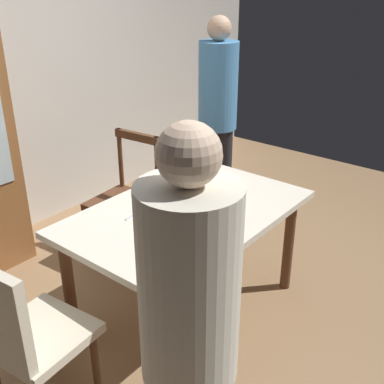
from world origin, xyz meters
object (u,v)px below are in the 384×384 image
plate_near_celebrant (170,249)px  person_celebrant (189,336)px  person_guest (217,110)px  dining_table (187,224)px  plate_far_side (152,203)px  chair_spindle_back (126,201)px  birthday_cake (209,199)px  chair_upholstered (23,333)px

plate_near_celebrant → person_celebrant: size_ratio=0.13×
plate_near_celebrant → person_guest: size_ratio=0.13×
dining_table → plate_far_side: bearing=108.6°
plate_near_celebrant → person_guest: (1.58, 0.85, 0.25)m
dining_table → plate_near_celebrant: size_ratio=6.61×
plate_far_side → person_guest: 1.35m
chair_spindle_back → person_guest: size_ratio=0.55×
birthday_cake → plate_far_side: (-0.19, 0.29, -0.04)m
dining_table → chair_upholstered: chair_upholstered is taller
dining_table → chair_spindle_back: (0.25, 0.80, -0.19)m
dining_table → person_celebrant: bearing=-140.3°
dining_table → plate_far_side: (-0.07, 0.22, 0.10)m
dining_table → plate_near_celebrant: 0.46m
plate_near_celebrant → person_celebrant: 0.92m
chair_upholstered → person_guest: size_ratio=0.55×
dining_table → chair_upholstered: 1.12m
person_guest → birthday_cake: bearing=-146.2°
birthday_cake → chair_upholstered: bearing=174.0°
chair_upholstered → plate_far_side: bearing=8.6°
person_guest → plate_far_side: bearing=-161.4°
chair_spindle_back → person_guest: bearing=-10.0°
plate_near_celebrant → chair_upholstered: 0.80m
birthday_cake → plate_near_celebrant: birthday_cake is taller
person_celebrant → person_guest: person_guest is taller
plate_far_side → chair_spindle_back: bearing=61.3°
dining_table → birthday_cake: bearing=-30.1°
dining_table → person_guest: (1.18, 0.64, 0.34)m
chair_upholstered → person_guest: bearing=14.2°
plate_near_celebrant → chair_upholstered: chair_upholstered is taller
birthday_cake → plate_near_celebrant: 0.54m
birthday_cake → dining_table: bearing=149.9°
dining_table → birthday_cake: birthday_cake is taller
birthday_cake → plate_near_celebrant: bearing=-164.4°
chair_spindle_back → chair_upholstered: same height
chair_upholstered → person_celebrant: bearing=-84.3°
plate_far_side → person_celebrant: person_celebrant is taller
dining_table → plate_far_side: size_ratio=6.61×
person_guest → chair_spindle_back: bearing=170.0°
plate_far_side → chair_upholstered: 1.08m
chair_upholstered → person_celebrant: 1.01m
chair_upholstered → person_celebrant: person_celebrant is taller
dining_table → birthday_cake: 0.20m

